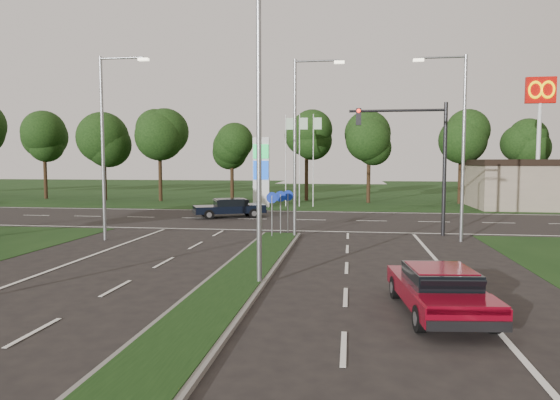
# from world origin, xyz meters

# --- Properties ---
(ground) EXTENTS (160.00, 160.00, 0.00)m
(ground) POSITION_xyz_m (0.00, 0.00, 0.00)
(ground) COLOR black
(ground) RESTS_ON ground
(verge_far) EXTENTS (160.00, 50.00, 0.02)m
(verge_far) POSITION_xyz_m (0.00, 55.00, 0.00)
(verge_far) COLOR black
(verge_far) RESTS_ON ground
(cross_road) EXTENTS (160.00, 12.00, 0.02)m
(cross_road) POSITION_xyz_m (0.00, 24.00, 0.00)
(cross_road) COLOR black
(cross_road) RESTS_ON ground
(median_kerb) EXTENTS (2.00, 26.00, 0.12)m
(median_kerb) POSITION_xyz_m (0.00, 4.00, 0.06)
(median_kerb) COLOR slate
(median_kerb) RESTS_ON ground
(streetlight_median_near) EXTENTS (2.53, 0.22, 9.00)m
(streetlight_median_near) POSITION_xyz_m (1.00, 6.00, 5.08)
(streetlight_median_near) COLOR gray
(streetlight_median_near) RESTS_ON ground
(streetlight_median_far) EXTENTS (2.53, 0.22, 9.00)m
(streetlight_median_far) POSITION_xyz_m (1.00, 16.00, 5.08)
(streetlight_median_far) COLOR gray
(streetlight_median_far) RESTS_ON ground
(streetlight_left_far) EXTENTS (2.53, 0.22, 9.00)m
(streetlight_left_far) POSITION_xyz_m (-8.30, 14.00, 5.08)
(streetlight_left_far) COLOR gray
(streetlight_left_far) RESTS_ON ground
(streetlight_right_far) EXTENTS (2.53, 0.22, 9.00)m
(streetlight_right_far) POSITION_xyz_m (8.80, 16.00, 5.08)
(streetlight_right_far) COLOR gray
(streetlight_right_far) RESTS_ON ground
(traffic_signal) EXTENTS (5.10, 0.42, 7.00)m
(traffic_signal) POSITION_xyz_m (7.19, 18.00, 4.65)
(traffic_signal) COLOR black
(traffic_signal) RESTS_ON ground
(median_signs) EXTENTS (1.16, 1.76, 2.38)m
(median_signs) POSITION_xyz_m (0.00, 16.40, 1.71)
(median_signs) COLOR gray
(median_signs) RESTS_ON ground
(gas_pylon) EXTENTS (5.80, 1.26, 8.00)m
(gas_pylon) POSITION_xyz_m (-3.79, 33.05, 3.20)
(gas_pylon) COLOR silver
(gas_pylon) RESTS_ON ground
(mcdonalds_sign) EXTENTS (2.20, 0.47, 10.40)m
(mcdonalds_sign) POSITION_xyz_m (18.00, 31.97, 7.99)
(mcdonalds_sign) COLOR silver
(mcdonalds_sign) RESTS_ON ground
(treeline_far) EXTENTS (6.00, 6.00, 9.90)m
(treeline_far) POSITION_xyz_m (0.10, 39.93, 6.83)
(treeline_far) COLOR black
(treeline_far) RESTS_ON ground
(red_sedan) EXTENTS (2.29, 4.63, 1.23)m
(red_sedan) POSITION_xyz_m (5.88, 3.75, 0.66)
(red_sedan) COLOR maroon
(red_sedan) RESTS_ON ground
(navy_sedan) EXTENTS (5.24, 3.83, 1.33)m
(navy_sedan) POSITION_xyz_m (-4.77, 24.71, 0.72)
(navy_sedan) COLOR black
(navy_sedan) RESTS_ON ground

